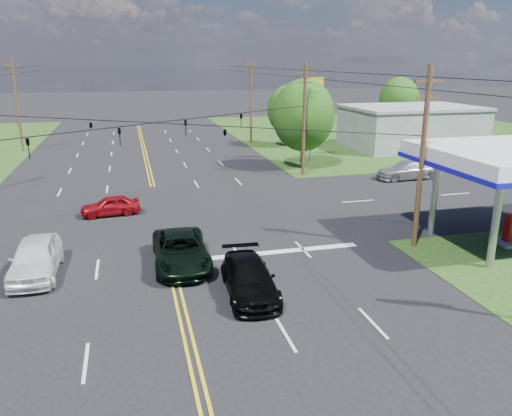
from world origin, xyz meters
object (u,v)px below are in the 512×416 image
object	(u,v)px
tree_far_r	(399,100)
tree_right_b	(289,110)
retail_ne	(411,128)
pickup_dkgreen	(181,250)
pickup_white	(35,258)
tree_right_a	(303,115)
pole_se	(422,157)
suv_black	(249,278)
pole_right_far	(251,99)
pole_left_far	(17,104)
pole_ne	(304,119)

from	to	relation	value
tree_far_r	tree_right_b	bearing A→B (deg)	-161.08
retail_ne	tree_far_r	distance (m)	11.02
pickup_dkgreen	pickup_white	bearing A→B (deg)	176.89
retail_ne	tree_right_a	world-z (taller)	tree_right_a
pole_se	suv_black	xyz separation A→B (m)	(-10.00, -3.38, -4.19)
tree_right_a	pole_se	bearing A→B (deg)	-92.73
pole_se	tree_right_a	bearing A→B (deg)	87.27
pole_right_far	tree_right_b	distance (m)	5.40
retail_ne	pole_left_far	distance (m)	43.84
pole_right_far	pickup_white	world-z (taller)	pole_right_far
pole_left_far	pickup_white	world-z (taller)	pole_left_far
retail_ne	pole_right_far	size ratio (longest dim) A/B	1.40
pickup_white	suv_black	bearing A→B (deg)	-25.21
retail_ne	pole_left_far	bearing A→B (deg)	169.46
retail_ne	tree_right_b	size ratio (longest dim) A/B	1.98
pole_right_far	retail_ne	bearing A→B (deg)	-25.20
retail_ne	pole_se	world-z (taller)	pole_se
tree_far_r	pickup_white	world-z (taller)	tree_far_r
pole_ne	pickup_dkgreen	world-z (taller)	pole_ne
pole_ne	pole_right_far	distance (m)	19.00
tree_right_a	suv_black	size ratio (longest dim) A/B	1.62
retail_ne	pickup_dkgreen	xyz separation A→B (m)	(-29.50, -28.50, -1.42)
pole_left_far	tree_right_a	world-z (taller)	pole_left_far
tree_far_r	suv_black	size ratio (longest dim) A/B	1.52
pole_left_far	pickup_white	bearing A→B (deg)	-79.28
pole_ne	pole_right_far	xyz separation A→B (m)	(0.00, 19.00, 0.25)
pole_left_far	pickup_dkgreen	distance (m)	39.16
pole_right_far	suv_black	bearing A→B (deg)	-103.91
retail_ne	pickup_white	bearing A→B (deg)	-142.27
pole_left_far	suv_black	xyz separation A→B (m)	(16.00, -40.38, -4.44)
tree_right_b	retail_ne	bearing A→B (deg)	-16.50
pole_se	tree_far_r	distance (m)	44.30
suv_black	pickup_white	size ratio (longest dim) A/B	0.99
pole_left_far	pole_right_far	size ratio (longest dim) A/B	1.00
retail_ne	tree_far_r	world-z (taller)	tree_far_r
tree_right_a	tree_far_r	world-z (taller)	tree_right_a
pole_ne	tree_far_r	bearing A→B (deg)	45.00
tree_right_a	pole_left_far	bearing A→B (deg)	149.35
pole_ne	tree_right_b	bearing A→B (deg)	76.87
tree_right_b	suv_black	xyz separation A→B (m)	(-13.50, -36.38, -3.49)
tree_far_r	retail_ne	bearing A→B (deg)	-111.80
pickup_dkgreen	suv_black	world-z (taller)	pickup_dkgreen
tree_far_r	suv_black	xyz separation A→B (m)	(-31.00, -42.38, -3.81)
retail_ne	pole_se	xyz separation A→B (m)	(-17.00, -29.00, 2.72)
pole_ne	pole_right_far	bearing A→B (deg)	90.00
retail_ne	tree_far_r	xyz separation A→B (m)	(4.00, 10.00, 2.34)
pole_se	suv_black	distance (m)	11.35
pole_right_far	suv_black	distance (m)	41.83
pole_ne	pole_left_far	xyz separation A→B (m)	(-26.00, 19.00, 0.25)
retail_ne	tree_right_b	world-z (taller)	tree_right_b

